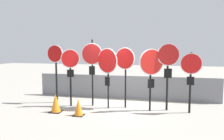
# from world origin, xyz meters

# --- Properties ---
(ground_plane) EXTENTS (40.00, 40.00, 0.00)m
(ground_plane) POSITION_xyz_m (0.00, 0.00, 0.00)
(ground_plane) COLOR gray
(fence_back) EXTENTS (8.07, 0.12, 1.04)m
(fence_back) POSITION_xyz_m (0.00, 1.34, 0.52)
(fence_back) COLOR slate
(fence_back) RESTS_ON ground
(stop_sign_0) EXTENTS (0.72, 0.17, 2.39)m
(stop_sign_0) POSITION_xyz_m (-2.64, -0.02, 1.71)
(stop_sign_0) COLOR black
(stop_sign_0) RESTS_ON ground
(stop_sign_1) EXTENTS (0.66, 0.33, 2.22)m
(stop_sign_1) POSITION_xyz_m (-1.84, -0.36, 1.60)
(stop_sign_1) COLOR black
(stop_sign_1) RESTS_ON ground
(stop_sign_2) EXTENTS (0.83, 0.12, 2.58)m
(stop_sign_2) POSITION_xyz_m (-1.04, -0.15, 1.83)
(stop_sign_2) COLOR black
(stop_sign_2) RESTS_ON ground
(stop_sign_3) EXTENTS (0.84, 0.45, 2.26)m
(stop_sign_3) POSITION_xyz_m (-0.38, -0.37, 1.66)
(stop_sign_3) COLOR black
(stop_sign_3) RESTS_ON ground
(stop_sign_4) EXTENTS (0.77, 0.32, 2.28)m
(stop_sign_4) POSITION_xyz_m (0.24, -0.14, 1.69)
(stop_sign_4) COLOR black
(stop_sign_4) RESTS_ON ground
(stop_sign_5) EXTENTS (0.81, 0.50, 2.24)m
(stop_sign_5) POSITION_xyz_m (1.22, -0.36, 1.61)
(stop_sign_5) COLOR black
(stop_sign_5) RESTS_ON ground
(stop_sign_6) EXTENTS (0.78, 0.21, 2.43)m
(stop_sign_6) POSITION_xyz_m (1.80, -0.15, 1.74)
(stop_sign_6) COLOR black
(stop_sign_6) RESTS_ON ground
(stop_sign_7) EXTENTS (0.73, 0.15, 2.12)m
(stop_sign_7) POSITION_xyz_m (2.56, -0.32, 1.50)
(stop_sign_7) COLOR black
(stop_sign_7) RESTS_ON ground
(traffic_cone_0) EXTENTS (0.41, 0.41, 0.65)m
(traffic_cone_0) POSITION_xyz_m (-2.05, -1.22, 0.32)
(traffic_cone_0) COLOR black
(traffic_cone_0) RESTS_ON ground
(traffic_cone_1) EXTENTS (0.36, 0.36, 0.56)m
(traffic_cone_1) POSITION_xyz_m (-1.12, -1.41, 0.28)
(traffic_cone_1) COLOR black
(traffic_cone_1) RESTS_ON ground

